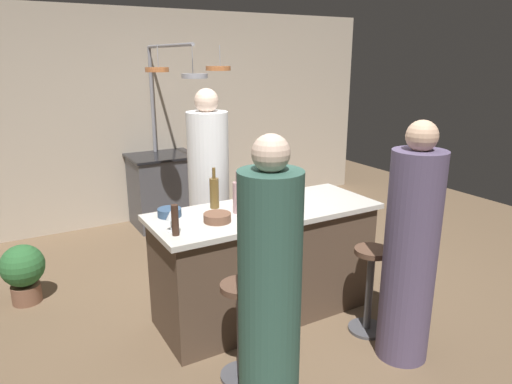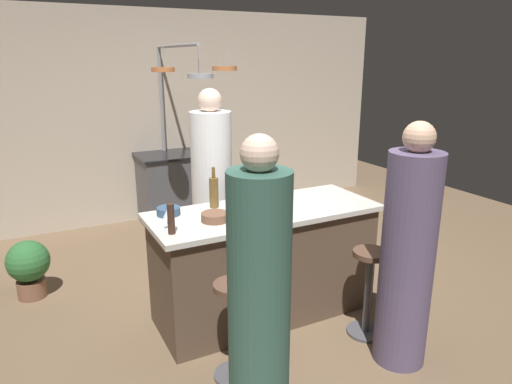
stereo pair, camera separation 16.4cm
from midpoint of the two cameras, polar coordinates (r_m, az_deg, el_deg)
ground_plane at (r=3.97m, az=-0.10°, el=-14.54°), size 9.00×9.00×0.00m
back_wall at (r=6.10m, az=-13.71°, el=8.90°), size 6.40×0.16×2.60m
kitchen_island at (r=3.76m, az=-0.11°, el=-8.60°), size 1.80×0.72×0.90m
stove_range at (r=5.89m, az=-12.04°, el=0.27°), size 0.80×0.64×0.89m
chef at (r=4.32m, az=-6.87°, el=-0.12°), size 0.37×0.37×1.77m
bar_stool_right at (r=3.64m, az=12.53°, el=-11.27°), size 0.28×0.28×0.68m
guest_right at (r=3.26m, az=17.07°, el=-7.29°), size 0.35×0.35×1.66m
bar_stool_left at (r=3.09m, az=-3.43°, el=-16.26°), size 0.28×0.28×0.68m
guest_left at (r=2.62m, az=-0.15°, el=-12.50°), size 0.35×0.35×1.67m
overhead_pot_rack at (r=5.19m, az=-10.59°, el=12.19°), size 0.89×1.40×2.17m
potted_plant at (r=4.48m, az=-27.69°, el=-8.53°), size 0.36×0.36×0.52m
pepper_mill at (r=3.10m, az=-11.43°, el=-3.43°), size 0.05×0.05×0.21m
wine_bottle_white at (r=3.88m, az=0.83°, el=1.17°), size 0.07×0.07×0.31m
wine_bottle_green at (r=3.48m, az=-1.08°, el=-0.80°), size 0.07×0.07×0.29m
wine_bottle_rose at (r=3.48m, az=-3.64°, el=-0.59°), size 0.07×0.07×0.32m
wine_bottle_amber at (r=3.61m, az=-6.45°, el=-0.05°), size 0.07×0.07×0.32m
wine_bottle_red at (r=3.36m, az=1.30°, el=-1.48°), size 0.07×0.07×0.29m
wine_glass_near_left_guest at (r=3.18m, az=-11.91°, el=-2.97°), size 0.07×0.07×0.15m
wine_glass_near_right_guest at (r=3.86m, az=2.41°, el=0.78°), size 0.07×0.07×0.15m
mixing_bowl_blue at (r=3.50m, az=-11.92°, el=-2.48°), size 0.18×0.18×0.06m
mixing_bowl_wooden at (r=3.33m, az=-6.19°, el=-3.15°), size 0.20×0.20×0.06m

